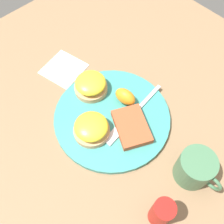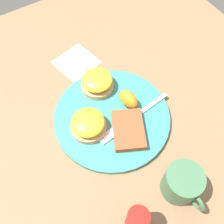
{
  "view_description": "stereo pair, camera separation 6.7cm",
  "coord_description": "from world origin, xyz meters",
  "px_view_note": "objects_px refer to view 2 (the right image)",
  "views": [
    {
      "loc": [
        0.25,
        -0.23,
        0.62
      ],
      "look_at": [
        0.0,
        0.0,
        0.03
      ],
      "focal_mm": 42.0,
      "sensor_mm": 36.0,
      "label": 1
    },
    {
      "loc": [
        0.29,
        -0.18,
        0.62
      ],
      "look_at": [
        0.0,
        0.0,
        0.03
      ],
      "focal_mm": 42.0,
      "sensor_mm": 36.0,
      "label": 2
    }
  ],
  "objects_px": {
    "hashbrown_patty": "(128,130)",
    "orange_wedge": "(129,99)",
    "sandwich_benedict_left": "(97,82)",
    "fork": "(130,120)",
    "sandwich_benedict_right": "(89,125)",
    "cup": "(182,183)",
    "condiment_bottle": "(137,221)"
  },
  "relations": [
    {
      "from": "cup",
      "to": "sandwich_benedict_right",
      "type": "bearing_deg",
      "value": -156.53
    },
    {
      "from": "sandwich_benedict_left",
      "to": "cup",
      "type": "distance_m",
      "value": 0.34
    },
    {
      "from": "sandwich_benedict_left",
      "to": "sandwich_benedict_right",
      "type": "relative_size",
      "value": 1.0
    },
    {
      "from": "sandwich_benedict_right",
      "to": "condiment_bottle",
      "type": "bearing_deg",
      "value": -6.2
    },
    {
      "from": "hashbrown_patty",
      "to": "orange_wedge",
      "type": "relative_size",
      "value": 1.83
    },
    {
      "from": "hashbrown_patty",
      "to": "sandwich_benedict_right",
      "type": "bearing_deg",
      "value": -125.17
    },
    {
      "from": "sandwich_benedict_right",
      "to": "fork",
      "type": "bearing_deg",
      "value": 72.18
    },
    {
      "from": "sandwich_benedict_right",
      "to": "condiment_bottle",
      "type": "height_order",
      "value": "condiment_bottle"
    },
    {
      "from": "fork",
      "to": "condiment_bottle",
      "type": "distance_m",
      "value": 0.25
    },
    {
      "from": "sandwich_benedict_right",
      "to": "sandwich_benedict_left",
      "type": "bearing_deg",
      "value": 140.92
    },
    {
      "from": "hashbrown_patty",
      "to": "condiment_bottle",
      "type": "relative_size",
      "value": 1.09
    },
    {
      "from": "fork",
      "to": "condiment_bottle",
      "type": "bearing_deg",
      "value": -31.4
    },
    {
      "from": "sandwich_benedict_left",
      "to": "fork",
      "type": "xyz_separation_m",
      "value": [
        0.14,
        0.02,
        -0.02
      ]
    },
    {
      "from": "sandwich_benedict_left",
      "to": "sandwich_benedict_right",
      "type": "height_order",
      "value": "same"
    },
    {
      "from": "hashbrown_patty",
      "to": "orange_wedge",
      "type": "height_order",
      "value": "orange_wedge"
    },
    {
      "from": "hashbrown_patty",
      "to": "condiment_bottle",
      "type": "bearing_deg",
      "value": -29.67
    },
    {
      "from": "hashbrown_patty",
      "to": "cup",
      "type": "distance_m",
      "value": 0.18
    },
    {
      "from": "fork",
      "to": "hashbrown_patty",
      "type": "bearing_deg",
      "value": -42.99
    },
    {
      "from": "sandwich_benedict_right",
      "to": "cup",
      "type": "bearing_deg",
      "value": 23.47
    },
    {
      "from": "sandwich_benedict_right",
      "to": "fork",
      "type": "relative_size",
      "value": 0.4
    },
    {
      "from": "sandwich_benedict_left",
      "to": "fork",
      "type": "bearing_deg",
      "value": 7.32
    },
    {
      "from": "sandwich_benedict_left",
      "to": "sandwich_benedict_right",
      "type": "bearing_deg",
      "value": -39.08
    },
    {
      "from": "orange_wedge",
      "to": "condiment_bottle",
      "type": "bearing_deg",
      "value": -30.78
    },
    {
      "from": "sandwich_benedict_right",
      "to": "hashbrown_patty",
      "type": "distance_m",
      "value": 0.1
    },
    {
      "from": "fork",
      "to": "cup",
      "type": "distance_m",
      "value": 0.2
    },
    {
      "from": "sandwich_benedict_right",
      "to": "orange_wedge",
      "type": "distance_m",
      "value": 0.13
    },
    {
      "from": "hashbrown_patty",
      "to": "fork",
      "type": "distance_m",
      "value": 0.03
    },
    {
      "from": "sandwich_benedict_right",
      "to": "orange_wedge",
      "type": "bearing_deg",
      "value": 95.95
    },
    {
      "from": "orange_wedge",
      "to": "sandwich_benedict_right",
      "type": "bearing_deg",
      "value": -84.05
    },
    {
      "from": "orange_wedge",
      "to": "sandwich_benedict_left",
      "type": "bearing_deg",
      "value": -155.24
    },
    {
      "from": "orange_wedge",
      "to": "cup",
      "type": "relative_size",
      "value": 0.54
    },
    {
      "from": "fork",
      "to": "cup",
      "type": "height_order",
      "value": "cup"
    }
  ]
}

